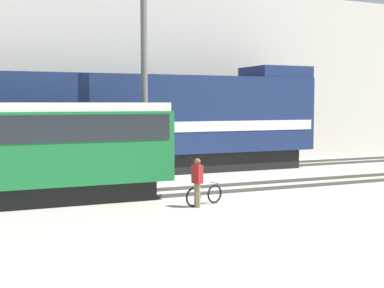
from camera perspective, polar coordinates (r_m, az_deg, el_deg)
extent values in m
plane|color=#9E998C|center=(22.35, 2.06, -4.51)|extent=(120.00, 120.00, 0.00)
cube|color=#47423D|center=(20.72, 4.25, -5.04)|extent=(60.00, 0.07, 0.14)
cube|color=#47423D|center=(21.98, 2.51, -4.48)|extent=(60.00, 0.07, 0.14)
cube|color=#47423D|center=(26.22, -1.96, -3.03)|extent=(60.00, 0.07, 0.14)
cube|color=#47423D|center=(27.55, -3.05, -2.67)|extent=(60.00, 0.07, 0.14)
cube|color=beige|center=(32.89, -6.64, 7.16)|extent=(43.31, 6.00, 10.11)
cube|color=black|center=(26.30, -5.84, -2.08)|extent=(17.14, 2.55, 1.00)
cube|color=navy|center=(26.14, -5.88, 3.14)|extent=(18.63, 3.00, 3.79)
cube|color=white|center=(26.15, -5.87, 1.89)|extent=(18.25, 3.04, 0.50)
cube|color=navy|center=(29.48, 8.85, 7.52)|extent=(3.00, 2.85, 0.60)
cube|color=black|center=(19.18, -17.00, -5.13)|extent=(8.57, 2.00, 0.70)
cube|color=#196B33|center=(18.99, -17.11, -0.40)|extent=(9.74, 2.50, 2.48)
cube|color=#1E2328|center=(18.94, -17.15, 1.68)|extent=(9.35, 2.54, 0.90)
cube|color=silver|center=(18.93, -17.20, 3.79)|extent=(9.54, 2.38, 0.30)
torus|color=black|center=(18.54, 2.42, -5.34)|extent=(0.65, 0.26, 0.66)
torus|color=black|center=(17.90, 0.16, -5.68)|extent=(0.65, 0.26, 0.66)
cylinder|color=#1E4C99|center=(18.20, 1.31, -5.15)|extent=(0.80, 0.28, 0.04)
cylinder|color=#1E4C99|center=(17.97, 0.52, -5.16)|extent=(0.03, 0.03, 0.30)
cylinder|color=#262626|center=(18.48, 2.43, -4.18)|extent=(0.15, 0.43, 0.02)
cylinder|color=#8C7A5B|center=(17.87, 0.39, -5.46)|extent=(0.11, 0.11, 0.80)
cylinder|color=#8C7A5B|center=(17.75, 0.74, -5.53)|extent=(0.11, 0.11, 0.80)
cube|color=maroon|center=(17.70, 0.57, -3.23)|extent=(0.32, 0.41, 0.62)
sphere|color=brown|center=(17.65, 0.57, -1.88)|extent=(0.22, 0.22, 0.22)
cylinder|color=#595959|center=(23.08, -5.13, 8.09)|extent=(0.29, 0.29, 9.90)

